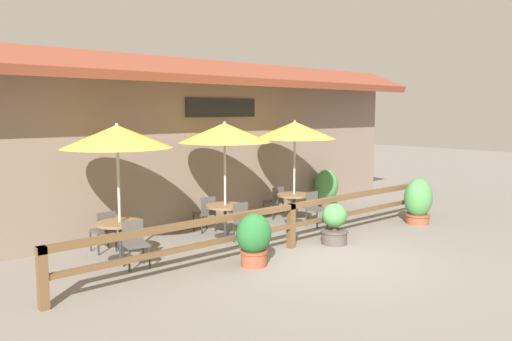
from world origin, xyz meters
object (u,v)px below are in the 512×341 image
at_px(patio_umbrella_middle, 225,133).
at_px(dining_table_far, 294,200).
at_px(chair_near_streetside, 135,241).
at_px(chair_far_wallside, 275,200).
at_px(chair_far_streetside, 315,207).
at_px(potted_plant_small_flowering, 418,201).
at_px(potted_plant_entrance_palm, 254,238).
at_px(potted_plant_broad_leaf, 326,186).
at_px(chair_near_wallside, 104,229).
at_px(dining_table_near, 120,229).
at_px(chair_middle_streetside, 244,220).
at_px(chair_middle_wallside, 206,212).
at_px(potted_plant_corner_fern, 334,224).
at_px(patio_umbrella_near, 117,137).
at_px(dining_table_middle, 225,211).
at_px(patio_umbrella_far, 295,130).

bearing_deg(patio_umbrella_middle, dining_table_far, 0.78).
xyz_separation_m(chair_near_streetside, chair_far_wallside, (4.95, 1.45, 0.00)).
bearing_deg(chair_far_streetside, potted_plant_small_flowering, -32.67).
distance_m(potted_plant_entrance_palm, potted_plant_broad_leaf, 6.16).
bearing_deg(chair_near_wallside, potted_plant_entrance_palm, 121.86).
xyz_separation_m(dining_table_near, chair_far_wallside, (4.93, 0.79, -0.10)).
bearing_deg(dining_table_far, chair_far_wallside, 93.63).
distance_m(chair_middle_streetside, chair_far_wallside, 2.65).
height_order(chair_middle_wallside, chair_far_wallside, same).
xyz_separation_m(potted_plant_corner_fern, potted_plant_small_flowering, (3.20, -0.11, 0.15)).
relative_size(patio_umbrella_near, potted_plant_broad_leaf, 2.30).
distance_m(chair_near_wallside, chair_far_wallside, 4.96).
distance_m(potted_plant_small_flowering, potted_plant_broad_leaf, 3.02).
height_order(patio_umbrella_middle, potted_plant_entrance_palm, patio_umbrella_middle).
xyz_separation_m(dining_table_near, chair_middle_streetside, (2.67, -0.60, -0.10)).
relative_size(patio_umbrella_middle, potted_plant_small_flowering, 2.25).
bearing_deg(potted_plant_broad_leaf, potted_plant_small_flowering, -87.39).
relative_size(chair_near_wallside, dining_table_middle, 0.96).
relative_size(dining_table_far, potted_plant_entrance_palm, 0.90).
bearing_deg(dining_table_far, dining_table_middle, -179.22).
distance_m(chair_far_wallside, potted_plant_corner_fern, 2.95).
xyz_separation_m(chair_near_streetside, patio_umbrella_middle, (2.68, 0.73, 1.93)).
xyz_separation_m(dining_table_near, dining_table_far, (4.97, 0.10, 0.00)).
distance_m(dining_table_near, chair_near_wallside, 0.67).
height_order(chair_far_wallside, potted_plant_entrance_palm, potted_plant_entrance_palm).
height_order(potted_plant_entrance_palm, potted_plant_broad_leaf, potted_plant_broad_leaf).
bearing_deg(chair_near_wallside, potted_plant_small_flowering, 158.21).
xyz_separation_m(chair_middle_streetside, dining_table_far, (2.30, 0.70, 0.10)).
xyz_separation_m(patio_umbrella_middle, chair_far_streetside, (2.38, -0.66, -1.93)).
distance_m(chair_middle_streetside, potted_plant_small_flowering, 4.85).
bearing_deg(chair_far_streetside, chair_middle_wallside, 153.99).
bearing_deg(chair_middle_streetside, dining_table_near, 168.10).
bearing_deg(potted_plant_entrance_palm, chair_far_wallside, 41.54).
bearing_deg(chair_far_streetside, chair_middle_streetside, -177.30).
relative_size(dining_table_middle, patio_umbrella_far, 0.34).
relative_size(patio_umbrella_near, patio_umbrella_middle, 1.00).
relative_size(dining_table_near, patio_umbrella_far, 0.34).
xyz_separation_m(chair_far_wallside, potted_plant_small_flowering, (2.34, -2.94, 0.11)).
distance_m(dining_table_far, potted_plant_entrance_palm, 3.92).
distance_m(patio_umbrella_near, dining_table_middle, 3.23).
bearing_deg(patio_umbrella_far, potted_plant_entrance_palm, -146.46).
height_order(chair_middle_streetside, chair_far_wallside, same).
distance_m(dining_table_near, patio_umbrella_far, 5.29).
height_order(dining_table_near, potted_plant_small_flowering, potted_plant_small_flowering).
bearing_deg(patio_umbrella_near, potted_plant_entrance_palm, -50.39).
bearing_deg(dining_table_near, patio_umbrella_far, 1.21).
bearing_deg(chair_middle_wallside, potted_plant_entrance_palm, 75.63).
bearing_deg(potted_plant_small_flowering, chair_near_streetside, 168.48).
relative_size(chair_middle_wallside, potted_plant_small_flowering, 0.73).
xyz_separation_m(potted_plant_corner_fern, potted_plant_broad_leaf, (3.06, 2.90, 0.21)).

